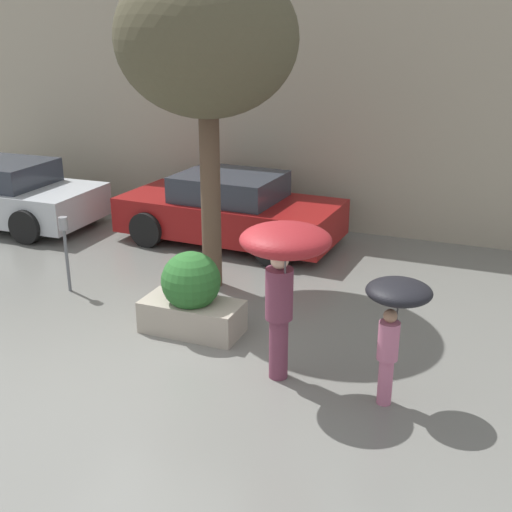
{
  "coord_description": "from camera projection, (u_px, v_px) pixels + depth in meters",
  "views": [
    {
      "loc": [
        3.95,
        -5.93,
        4.0
      ],
      "look_at": [
        0.92,
        1.6,
        1.05
      ],
      "focal_mm": 45.0,
      "sensor_mm": 36.0,
      "label": 1
    }
  ],
  "objects": [
    {
      "name": "ground_plane",
      "position": [
        138.0,
        367.0,
        7.92
      ],
      "size": [
        40.0,
        40.0,
        0.0
      ],
      "primitive_type": "plane",
      "color": "slate"
    },
    {
      "name": "building_facade",
      "position": [
        305.0,
        78.0,
        12.56
      ],
      "size": [
        18.0,
        0.3,
        6.0
      ],
      "color": "#9E937F",
      "rests_on": "ground"
    },
    {
      "name": "planter_box",
      "position": [
        192.0,
        297.0,
        8.67
      ],
      "size": [
        1.37,
        0.81,
        1.15
      ],
      "color": "#9E9384",
      "rests_on": "ground"
    },
    {
      "name": "person_adult",
      "position": [
        284.0,
        259.0,
        7.09
      ],
      "size": [
        1.01,
        1.01,
        1.94
      ],
      "rotation": [
        0.0,
        0.0,
        -0.79
      ],
      "color": "brown",
      "rests_on": "ground"
    },
    {
      "name": "person_child",
      "position": [
        396.0,
        308.0,
        6.83
      ],
      "size": [
        0.71,
        0.71,
        1.44
      ],
      "rotation": [
        0.0,
        0.0,
        1.0
      ],
      "color": "#B76684",
      "rests_on": "ground"
    },
    {
      "name": "parked_car_near",
      "position": [
        230.0,
        210.0,
        12.3
      ],
      "size": [
        4.28,
        2.22,
        1.33
      ],
      "rotation": [
        0.0,
        0.0,
        1.52
      ],
      "color": "maroon",
      "rests_on": "ground"
    },
    {
      "name": "parked_car_far",
      "position": [
        7.0,
        195.0,
        13.39
      ],
      "size": [
        3.89,
        2.12,
        1.33
      ],
      "rotation": [
        0.0,
        0.0,
        1.59
      ],
      "color": "#B7BCC1",
      "rests_on": "ground"
    },
    {
      "name": "street_tree",
      "position": [
        207.0,
        42.0,
        9.14
      ],
      "size": [
        2.65,
        2.65,
        4.92
      ],
      "color": "brown",
      "rests_on": "ground"
    },
    {
      "name": "parking_meter",
      "position": [
        65.0,
        238.0,
        9.89
      ],
      "size": [
        0.14,
        0.14,
        1.22
      ],
      "color": "#595B60",
      "rests_on": "ground"
    }
  ]
}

